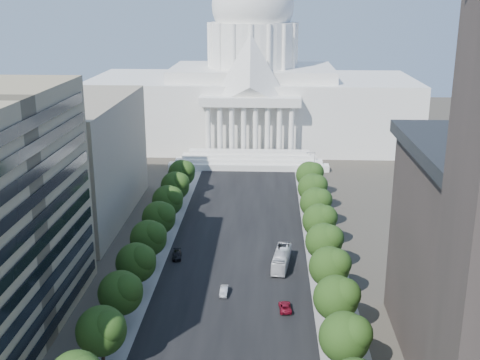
% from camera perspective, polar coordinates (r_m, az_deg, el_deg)
% --- Properties ---
extents(road_asphalt, '(30.00, 260.00, 0.01)m').
position_cam_1_polar(road_asphalt, '(142.57, -0.02, -5.21)').
color(road_asphalt, black).
rests_on(road_asphalt, ground).
extents(sidewalk_left, '(8.00, 260.00, 0.02)m').
position_cam_1_polar(sidewalk_left, '(144.70, -7.58, -5.02)').
color(sidewalk_left, gray).
rests_on(sidewalk_left, ground).
extents(sidewalk_right, '(8.00, 260.00, 0.02)m').
position_cam_1_polar(sidewalk_right, '(142.96, 7.64, -5.30)').
color(sidewalk_right, gray).
rests_on(sidewalk_right, ground).
extents(capitol, '(120.00, 56.00, 73.00)m').
position_cam_1_polar(capitol, '(229.39, 1.18, 8.47)').
color(capitol, white).
rests_on(capitol, ground).
extents(office_block_left_far, '(38.00, 52.00, 30.00)m').
position_cam_1_polar(office_block_left_far, '(156.89, -17.63, 1.83)').
color(office_block_left_far, gray).
rests_on(office_block_left_far, ground).
extents(tree_l_c, '(7.79, 7.60, 9.97)m').
position_cam_1_polar(tree_l_c, '(94.12, -12.86, -13.67)').
color(tree_l_c, '#33261C').
rests_on(tree_l_c, ground).
extents(tree_l_d, '(7.79, 7.60, 9.97)m').
position_cam_1_polar(tree_l_d, '(104.25, -11.11, -10.37)').
color(tree_l_d, '#33261C').
rests_on(tree_l_d, ground).
extents(tree_l_e, '(7.79, 7.60, 9.97)m').
position_cam_1_polar(tree_l_e, '(114.74, -9.71, -7.65)').
color(tree_l_e, '#33261C').
rests_on(tree_l_e, ground).
extents(tree_l_f, '(7.79, 7.60, 9.97)m').
position_cam_1_polar(tree_l_f, '(125.50, -8.55, -5.39)').
color(tree_l_f, '#33261C').
rests_on(tree_l_f, ground).
extents(tree_l_g, '(7.79, 7.60, 9.97)m').
position_cam_1_polar(tree_l_g, '(136.47, -7.59, -3.49)').
color(tree_l_g, '#33261C').
rests_on(tree_l_g, ground).
extents(tree_l_h, '(7.79, 7.60, 9.97)m').
position_cam_1_polar(tree_l_h, '(147.60, -6.77, -1.87)').
color(tree_l_h, '#33261C').
rests_on(tree_l_h, ground).
extents(tree_l_i, '(7.79, 7.60, 9.97)m').
position_cam_1_polar(tree_l_i, '(158.85, -6.07, -0.48)').
color(tree_l_i, '#33261C').
rests_on(tree_l_i, ground).
extents(tree_l_j, '(7.79, 7.60, 9.97)m').
position_cam_1_polar(tree_l_j, '(170.21, -5.46, 0.72)').
color(tree_l_j, '#33261C').
rests_on(tree_l_j, ground).
extents(tree_r_c, '(7.79, 7.60, 9.97)m').
position_cam_1_polar(tree_r_c, '(91.70, 10.11, -14.38)').
color(tree_r_c, '#33261C').
rests_on(tree_r_c, ground).
extents(tree_r_d, '(7.79, 7.60, 9.97)m').
position_cam_1_polar(tree_r_d, '(102.07, 9.30, -10.89)').
color(tree_r_d, '#33261C').
rests_on(tree_r_d, ground).
extents(tree_r_e, '(7.79, 7.60, 9.97)m').
position_cam_1_polar(tree_r_e, '(112.77, 8.65, -8.05)').
color(tree_r_e, '#33261C').
rests_on(tree_r_e, ground).
extents(tree_r_f, '(7.79, 7.60, 9.97)m').
position_cam_1_polar(tree_r_f, '(123.70, 8.12, -5.71)').
color(tree_r_f, '#33261C').
rests_on(tree_r_f, ground).
extents(tree_r_g, '(7.79, 7.60, 9.97)m').
position_cam_1_polar(tree_r_g, '(134.81, 7.68, -3.75)').
color(tree_r_g, '#33261C').
rests_on(tree_r_g, ground).
extents(tree_r_h, '(7.79, 7.60, 9.97)m').
position_cam_1_polar(tree_r_h, '(146.07, 7.31, -2.09)').
color(tree_r_h, '#33261C').
rests_on(tree_r_h, ground).
extents(tree_r_i, '(7.79, 7.60, 9.97)m').
position_cam_1_polar(tree_r_i, '(157.43, 6.99, -0.67)').
color(tree_r_i, '#33261C').
rests_on(tree_r_i, ground).
extents(tree_r_j, '(7.79, 7.60, 9.97)m').
position_cam_1_polar(tree_r_j, '(168.89, 6.72, 0.55)').
color(tree_r_j, '#33261C').
rests_on(tree_r_j, ground).
extents(streetlight_b, '(2.61, 0.44, 9.00)m').
position_cam_1_polar(streetlight_b, '(91.56, 11.16, -14.95)').
color(streetlight_b, gray).
rests_on(streetlight_b, ground).
extents(streetlight_c, '(2.61, 0.44, 9.00)m').
position_cam_1_polar(streetlight_c, '(113.38, 9.42, -8.30)').
color(streetlight_c, gray).
rests_on(streetlight_c, ground).
extents(streetlight_d, '(2.61, 0.44, 9.00)m').
position_cam_1_polar(streetlight_d, '(136.29, 8.28, -3.83)').
color(streetlight_d, gray).
rests_on(streetlight_d, ground).
extents(streetlight_e, '(2.61, 0.44, 9.00)m').
position_cam_1_polar(streetlight_e, '(159.83, 7.49, -0.66)').
color(streetlight_e, gray).
rests_on(streetlight_e, ground).
extents(streetlight_f, '(2.61, 0.44, 9.00)m').
position_cam_1_polar(streetlight_f, '(183.76, 6.90, 1.69)').
color(streetlight_f, gray).
rests_on(streetlight_f, ground).
extents(car_silver, '(1.54, 4.17, 1.36)m').
position_cam_1_polar(car_silver, '(115.21, -1.53, -10.48)').
color(car_silver, '#A7A9AF').
rests_on(car_silver, ground).
extents(car_red, '(2.45, 4.77, 1.29)m').
position_cam_1_polar(car_red, '(110.19, 4.30, -11.91)').
color(car_red, maroon).
rests_on(car_red, ground).
extents(car_dark_b, '(2.47, 4.91, 1.37)m').
position_cam_1_polar(car_dark_b, '(130.67, -6.00, -7.11)').
color(car_dark_b, black).
rests_on(car_dark_b, ground).
extents(city_bus, '(4.46, 12.35, 3.36)m').
position_cam_1_polar(city_bus, '(126.20, 3.95, -7.46)').
color(city_bus, silver).
rests_on(city_bus, ground).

